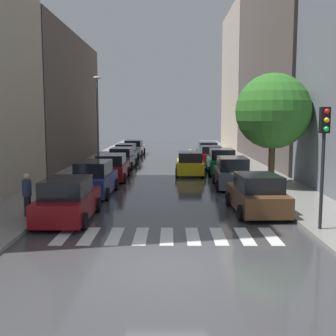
{
  "coord_description": "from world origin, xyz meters",
  "views": [
    {
      "loc": [
        0.12,
        -10.99,
        4.1
      ],
      "look_at": [
        -0.03,
        16.03,
        0.81
      ],
      "focal_mm": 44.67,
      "sensor_mm": 36.0,
      "label": 1
    }
  ],
  "objects": [
    {
      "name": "ground_plane",
      "position": [
        0.0,
        24.0,
        -0.02
      ],
      "size": [
        28.0,
        72.0,
        0.04
      ],
      "primitive_type": "cube",
      "color": "#3C3C3F"
    },
    {
      "name": "sidewalk_left",
      "position": [
        -6.5,
        24.0,
        0.07
      ],
      "size": [
        3.0,
        72.0,
        0.15
      ],
      "primitive_type": "cube",
      "color": "gray",
      "rests_on": "ground"
    },
    {
      "name": "sidewalk_right",
      "position": [
        6.5,
        24.0,
        0.07
      ],
      "size": [
        3.0,
        72.0,
        0.15
      ],
      "primitive_type": "cube",
      "color": "gray",
      "rests_on": "ground"
    },
    {
      "name": "crosswalk_stripes",
      "position": [
        -0.0,
        3.09,
        0.01
      ],
      "size": [
        7.65,
        2.2,
        0.01
      ],
      "color": "silver",
      "rests_on": "ground"
    },
    {
      "name": "building_left_mid",
      "position": [
        -11.0,
        26.4,
        5.61
      ],
      "size": [
        6.0,
        20.08,
        11.22
      ],
      "primitive_type": "cube",
      "color": "#564C47",
      "rests_on": "ground"
    },
    {
      "name": "building_right_mid",
      "position": [
        11.0,
        27.14,
        8.6
      ],
      "size": [
        6.0,
        21.03,
        17.19
      ],
      "primitive_type": "cube",
      "color": "#564C47",
      "rests_on": "ground"
    },
    {
      "name": "building_right_far",
      "position": [
        11.0,
        45.98,
        9.12
      ],
      "size": [
        6.0,
        15.98,
        18.24
      ],
      "primitive_type": "cube",
      "color": "#B2A38C",
      "rests_on": "ground"
    },
    {
      "name": "parked_car_left_nearest",
      "position": [
        -3.96,
        5.31,
        0.8
      ],
      "size": [
        2.09,
        4.37,
        1.72
      ],
      "rotation": [
        0.0,
        0.0,
        1.57
      ],
      "color": "maroon",
      "rests_on": "ground"
    },
    {
      "name": "parked_car_left_second",
      "position": [
        -3.88,
        10.76,
        0.84
      ],
      "size": [
        2.1,
        4.64,
        1.82
      ],
      "rotation": [
        0.0,
        0.0,
        1.55
      ],
      "color": "navy",
      "rests_on": "ground"
    },
    {
      "name": "parked_car_left_third",
      "position": [
        -3.73,
        16.23,
        0.79
      ],
      "size": [
        2.18,
        4.82,
        1.7
      ],
      "rotation": [
        0.0,
        0.0,
        1.59
      ],
      "color": "maroon",
      "rests_on": "ground"
    },
    {
      "name": "parked_car_left_fourth",
      "position": [
        -3.77,
        22.74,
        0.78
      ],
      "size": [
        2.17,
        4.82,
        1.66
      ],
      "rotation": [
        0.0,
        0.0,
        1.53
      ],
      "color": "#474C51",
      "rests_on": "ground"
    },
    {
      "name": "parked_car_left_fifth",
      "position": [
        -4.0,
        27.96,
        0.76
      ],
      "size": [
        2.16,
        4.76,
        1.63
      ],
      "rotation": [
        0.0,
        0.0,
        1.53
      ],
      "color": "#0C4C2D",
      "rests_on": "ground"
    },
    {
      "name": "parked_car_left_sixth",
      "position": [
        -3.84,
        34.38,
        0.76
      ],
      "size": [
        2.27,
        4.48,
        1.62
      ],
      "rotation": [
        0.0,
        0.0,
        1.54
      ],
      "color": "silver",
      "rests_on": "ground"
    },
    {
      "name": "parked_car_right_nearest",
      "position": [
        3.85,
        6.68,
        0.79
      ],
      "size": [
        2.26,
        4.28,
        1.69
      ],
      "rotation": [
        0.0,
        0.0,
        1.61
      ],
      "color": "brown",
      "rests_on": "ground"
    },
    {
      "name": "parked_car_right_second",
      "position": [
        3.72,
        13.16,
        0.83
      ],
      "size": [
        2.17,
        4.39,
        1.8
      ],
      "rotation": [
        0.0,
        0.0,
        1.54
      ],
      "color": "#474C51",
      "rests_on": "ground"
    },
    {
      "name": "parked_car_right_third",
      "position": [
        3.88,
        19.47,
        0.84
      ],
      "size": [
        2.2,
        4.5,
        1.82
      ],
      "rotation": [
        0.0,
        0.0,
        1.55
      ],
      "color": "#0C4C2D",
      "rests_on": "ground"
    },
    {
      "name": "parked_car_right_fourth",
      "position": [
        3.71,
        25.88,
        0.74
      ],
      "size": [
        2.16,
        4.06,
        1.58
      ],
      "rotation": [
        0.0,
        0.0,
        1.57
      ],
      "color": "maroon",
      "rests_on": "ground"
    },
    {
      "name": "parked_car_right_fifth",
      "position": [
        3.92,
        31.45,
        0.75
      ],
      "size": [
        2.16,
        4.69,
        1.59
      ],
      "rotation": [
        0.0,
        0.0,
        1.57
      ],
      "color": "#474C51",
      "rests_on": "ground"
    },
    {
      "name": "taxi_midroad",
      "position": [
        1.54,
        18.86,
        0.76
      ],
      "size": [
        2.15,
        4.43,
        1.81
      ],
      "rotation": [
        0.0,
        0.0,
        1.55
      ],
      "color": "yellow",
      "rests_on": "ground"
    },
    {
      "name": "pedestrian_near_tree",
      "position": [
        -5.62,
        5.44,
        1.06
      ],
      "size": [
        0.36,
        0.36,
        1.73
      ],
      "rotation": [
        0.0,
        0.0,
        3.27
      ],
      "color": "black",
      "rests_on": "sidewalk_left"
    },
    {
      "name": "street_tree_right",
      "position": [
        5.93,
        12.82,
        4.43
      ],
      "size": [
        4.26,
        4.26,
        6.42
      ],
      "color": "#513823",
      "rests_on": "sidewalk_right"
    },
    {
      "name": "traffic_light_right_corner",
      "position": [
        5.45,
        3.51,
        3.29
      ],
      "size": [
        0.3,
        0.42,
        4.3
      ],
      "color": "black",
      "rests_on": "sidewalk_right"
    },
    {
      "name": "lamp_post_left",
      "position": [
        -5.55,
        21.78,
        4.23
      ],
      "size": [
        0.6,
        0.28,
        7.09
      ],
      "color": "#595B60",
      "rests_on": "sidewalk_left"
    }
  ]
}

